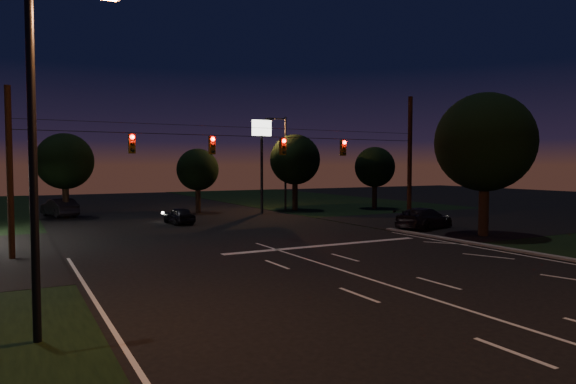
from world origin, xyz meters
TOP-DOWN VIEW (x-y plane):
  - ground at (0.00, 0.00)m, footprint 140.00×140.00m
  - cross_street_right at (20.00, 16.00)m, footprint 20.00×16.00m
  - stop_bar at (3.00, 11.50)m, footprint 12.00×0.50m
  - utility_pole_right at (12.00, 15.00)m, footprint 0.30×0.30m
  - utility_pole_left at (-12.00, 15.00)m, footprint 0.28×0.28m
  - signal_span at (-0.00, 14.96)m, footprint 24.00×0.40m
  - pole_sign_right at (8.00, 30.00)m, footprint 1.80×0.30m
  - street_light_left at (-11.24, 2.00)m, footprint 2.20×0.35m
  - street_light_right_far at (11.24, 32.00)m, footprint 2.20×0.35m
  - tree_right_near at (13.53, 10.17)m, footprint 6.00×6.00m
  - tree_far_b at (-7.98, 34.13)m, footprint 4.60×4.60m
  - tree_far_c at (3.02, 33.10)m, footprint 3.80×3.80m
  - tree_far_d at (12.02, 31.13)m, footprint 4.80×4.80m
  - tree_far_e at (20.02, 29.11)m, footprint 4.00×4.00m
  - car_oncoming_a at (-1.00, 25.43)m, footprint 1.67×3.71m
  - car_oncoming_b at (-8.39, 35.31)m, footprint 2.82×5.00m
  - car_cross at (12.72, 14.30)m, footprint 5.43×3.43m

SIDE VIEW (x-z plane):
  - ground at x=0.00m, z-range 0.00..0.00m
  - cross_street_right at x=20.00m, z-range -0.01..0.01m
  - utility_pole_right at x=12.00m, z-range -4.50..4.50m
  - utility_pole_left at x=-12.00m, z-range -4.00..4.00m
  - stop_bar at x=3.00m, z-range 0.00..0.01m
  - car_oncoming_a at x=-1.00m, z-range 0.00..1.24m
  - car_cross at x=12.72m, z-range 0.00..1.47m
  - car_oncoming_b at x=-8.39m, z-range 0.00..1.56m
  - tree_far_c at x=3.02m, z-range 0.97..6.83m
  - tree_far_e at x=20.02m, z-range 1.03..7.20m
  - tree_far_b at x=-7.98m, z-range 1.12..8.10m
  - tree_far_d at x=12.02m, z-range 1.18..8.47m
  - street_light_left at x=-11.24m, z-range 0.74..9.74m
  - street_light_right_far at x=11.24m, z-range 0.74..9.74m
  - signal_span at x=0.00m, z-range 4.72..6.28m
  - tree_right_near at x=13.53m, z-range 1.30..10.06m
  - pole_sign_right at x=8.00m, z-range 2.04..10.44m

